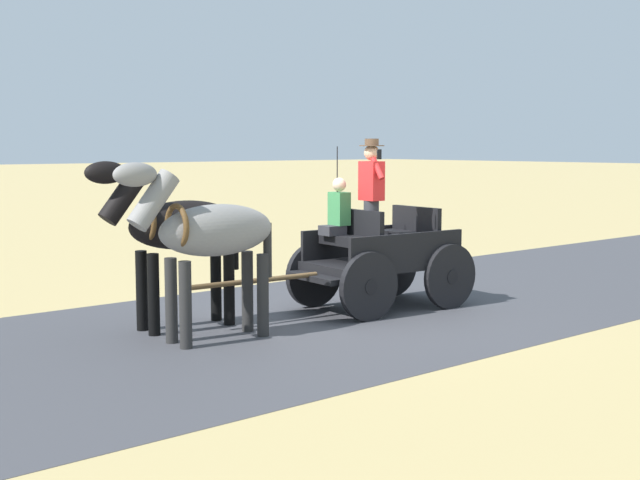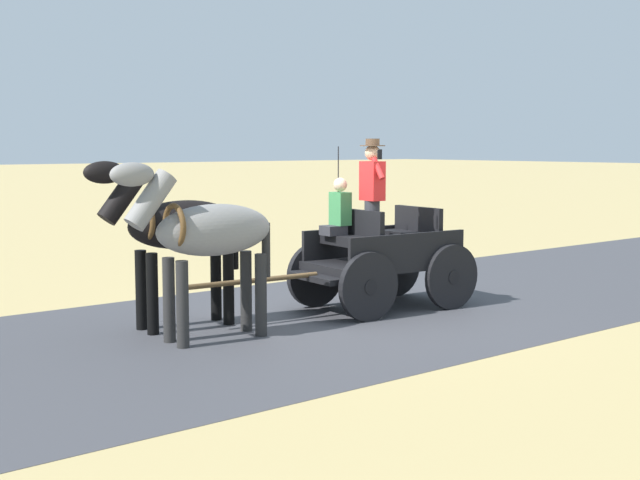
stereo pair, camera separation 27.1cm
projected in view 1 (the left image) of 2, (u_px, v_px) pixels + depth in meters
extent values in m
plane|color=tan|center=(349.00, 314.00, 12.19)|extent=(200.00, 200.00, 0.00)
cube|color=#424247|center=(349.00, 313.00, 12.19)|extent=(5.83, 160.00, 0.01)
cube|color=black|center=(382.00, 264.00, 12.58)|extent=(1.37, 2.29, 0.12)
cube|color=black|center=(408.00, 249.00, 12.09)|extent=(0.22, 2.09, 0.44)
cube|color=black|center=(358.00, 241.00, 13.01)|extent=(0.22, 2.09, 0.44)
cube|color=black|center=(315.00, 278.00, 11.88)|extent=(1.10, 0.32, 0.08)
cube|color=black|center=(440.00, 269.00, 13.29)|extent=(0.73, 0.26, 0.06)
cube|color=black|center=(350.00, 241.00, 12.18)|extent=(1.04, 0.44, 0.14)
cube|color=black|center=(360.00, 225.00, 12.26)|extent=(1.02, 0.16, 0.44)
cube|color=black|center=(407.00, 236.00, 12.82)|extent=(1.04, 0.44, 0.14)
cube|color=black|center=(416.00, 221.00, 12.90)|extent=(1.02, 0.16, 0.44)
cylinder|color=black|center=(369.00, 287.00, 11.63)|extent=(0.17, 0.96, 0.96)
cylinder|color=black|center=(369.00, 287.00, 11.63)|extent=(0.14, 0.22, 0.21)
cylinder|color=black|center=(314.00, 275.00, 12.67)|extent=(0.17, 0.96, 0.96)
cylinder|color=black|center=(314.00, 275.00, 12.67)|extent=(0.14, 0.22, 0.21)
cylinder|color=black|center=(450.00, 276.00, 12.52)|extent=(0.17, 0.96, 0.96)
cylinder|color=black|center=(450.00, 276.00, 12.52)|extent=(0.14, 0.22, 0.21)
cylinder|color=black|center=(393.00, 266.00, 13.57)|extent=(0.17, 0.96, 0.96)
cylinder|color=black|center=(393.00, 266.00, 13.57)|extent=(0.14, 0.22, 0.21)
cylinder|color=brown|center=(255.00, 281.00, 11.30)|extent=(0.22, 2.00, 0.07)
cylinder|color=black|center=(337.00, 191.00, 12.35)|extent=(0.02, 0.02, 1.30)
cylinder|color=#2D2D33|center=(371.00, 232.00, 12.21)|extent=(0.22, 0.22, 0.90)
cube|color=red|center=(371.00, 181.00, 12.13)|extent=(0.36, 0.25, 0.56)
sphere|color=tan|center=(372.00, 153.00, 12.08)|extent=(0.22, 0.22, 0.22)
cylinder|color=#473323|center=(372.00, 146.00, 12.07)|extent=(0.36, 0.36, 0.01)
cylinder|color=#473323|center=(372.00, 142.00, 12.07)|extent=(0.20, 0.20, 0.10)
cylinder|color=red|center=(377.00, 169.00, 11.94)|extent=(0.27, 0.10, 0.32)
cube|color=black|center=(379.00, 154.00, 11.86)|extent=(0.03, 0.07, 0.14)
cube|color=#2D2D33|center=(333.00, 230.00, 12.30)|extent=(0.30, 0.34, 0.14)
cube|color=#387F47|center=(339.00, 209.00, 12.33)|extent=(0.31, 0.22, 0.48)
sphere|color=beige|center=(339.00, 185.00, 12.30)|extent=(0.20, 0.20, 0.20)
ellipsoid|color=gray|center=(217.00, 230.00, 10.41)|extent=(0.65, 1.59, 0.64)
cylinder|color=#272726|center=(185.00, 305.00, 10.03)|extent=(0.15, 0.15, 1.05)
cylinder|color=#272726|center=(171.00, 301.00, 10.32)|extent=(0.15, 0.15, 1.05)
cylinder|color=#272726|center=(263.00, 295.00, 10.68)|extent=(0.15, 0.15, 1.05)
cylinder|color=#272726|center=(247.00, 291.00, 10.97)|extent=(0.15, 0.15, 1.05)
cylinder|color=gray|center=(153.00, 200.00, 9.86)|extent=(0.30, 0.66, 0.73)
ellipsoid|color=gray|center=(135.00, 175.00, 9.69)|extent=(0.25, 0.55, 0.28)
cube|color=#272726|center=(155.00, 197.00, 9.87)|extent=(0.09, 0.50, 0.56)
cylinder|color=#272726|center=(267.00, 250.00, 10.88)|extent=(0.11, 0.11, 0.70)
torus|color=brown|center=(177.00, 226.00, 10.07)|extent=(0.55, 0.10, 0.55)
ellipsoid|color=black|center=(185.00, 225.00, 11.10)|extent=(0.68, 1.60, 0.64)
cylinder|color=black|center=(154.00, 295.00, 10.73)|extent=(0.15, 0.15, 1.05)
cylinder|color=black|center=(142.00, 291.00, 11.02)|extent=(0.15, 0.15, 1.05)
cylinder|color=black|center=(229.00, 286.00, 11.36)|extent=(0.15, 0.15, 1.05)
cylinder|color=black|center=(216.00, 283.00, 11.66)|extent=(0.15, 0.15, 1.05)
cylinder|color=black|center=(123.00, 197.00, 10.57)|extent=(0.31, 0.67, 0.73)
ellipsoid|color=black|center=(106.00, 173.00, 10.41)|extent=(0.26, 0.56, 0.28)
cube|color=black|center=(125.00, 194.00, 10.58)|extent=(0.10, 0.51, 0.56)
cylinder|color=black|center=(234.00, 244.00, 11.56)|extent=(0.11, 0.11, 0.70)
torus|color=brown|center=(146.00, 221.00, 10.78)|extent=(0.55, 0.11, 0.55)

